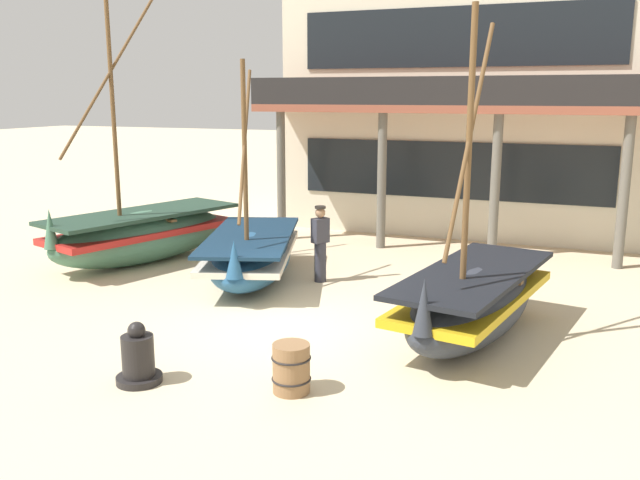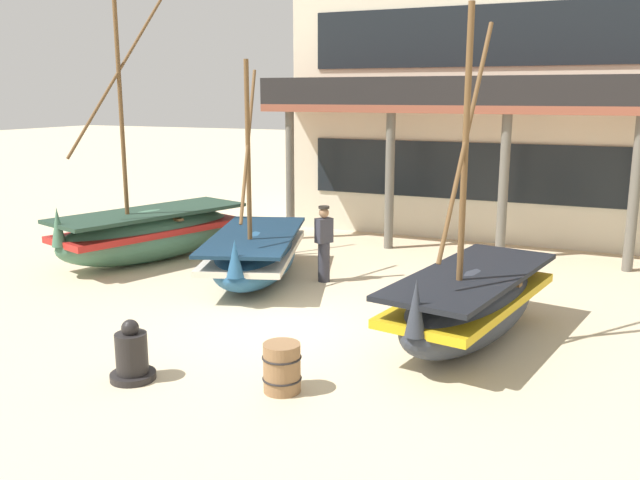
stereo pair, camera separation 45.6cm
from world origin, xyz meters
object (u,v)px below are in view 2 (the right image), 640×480
fishing_boat_centre_large (150,233)px  wooden_barrel (282,368)px  fisherman_by_hull (324,245)px  fishing_boat_far_right (470,303)px  capstan_winch (132,356)px  harbor_building_main (485,104)px  fishing_boat_near_left (255,254)px

fishing_boat_centre_large → wooden_barrel: size_ratio=9.23×
fisherman_by_hull → fishing_boat_far_right: bearing=-32.6°
capstan_winch → harbor_building_main: size_ratio=0.08×
wooden_barrel → harbor_building_main: (-0.02, 14.05, 3.39)m
fisherman_by_hull → capstan_winch: 5.95m
fishing_boat_centre_large → capstan_winch: size_ratio=7.12×
fishing_boat_centre_large → wooden_barrel: fishing_boat_centre_large is taller
fishing_boat_near_left → wooden_barrel: 5.84m
fishing_boat_near_left → wooden_barrel: size_ratio=6.78×
harbor_building_main → fishing_boat_centre_large: bearing=-126.5°
fishing_boat_centre_large → fisherman_by_hull: fishing_boat_centre_large is taller
wooden_barrel → fishing_boat_centre_large: bearing=140.1°
wooden_barrel → harbor_building_main: 14.45m
fishing_boat_far_right → capstan_winch: fishing_boat_far_right is taller
capstan_winch → wooden_barrel: capstan_winch is taller
fisherman_by_hull → harbor_building_main: harbor_building_main is taller
fishing_boat_near_left → capstan_winch: fishing_boat_near_left is taller
wooden_barrel → harbor_building_main: bearing=90.1°
fishing_boat_near_left → wooden_barrel: (3.19, -4.89, -0.23)m
fishing_boat_far_right → capstan_winch: (-4.12, -3.56, -0.31)m
fishing_boat_centre_large → harbor_building_main: size_ratio=0.61×
fishing_boat_centre_large → fishing_boat_far_right: fishing_boat_centre_large is taller
fishing_boat_near_left → fishing_boat_centre_large: fishing_boat_centre_large is taller
wooden_barrel → fisherman_by_hull: bearing=107.9°
fishing_boat_centre_large → capstan_winch: (4.27, -5.90, -0.35)m
fishing_boat_near_left → fishing_boat_far_right: bearing=-19.8°
fishing_boat_centre_large → fishing_boat_far_right: 8.71m
fishing_boat_near_left → harbor_building_main: 10.20m
capstan_winch → harbor_building_main: harbor_building_main is taller
fishing_boat_centre_large → wooden_barrel: 8.39m
fisherman_by_hull → wooden_barrel: (1.74, -5.39, -0.48)m
capstan_winch → wooden_barrel: bearing=13.7°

